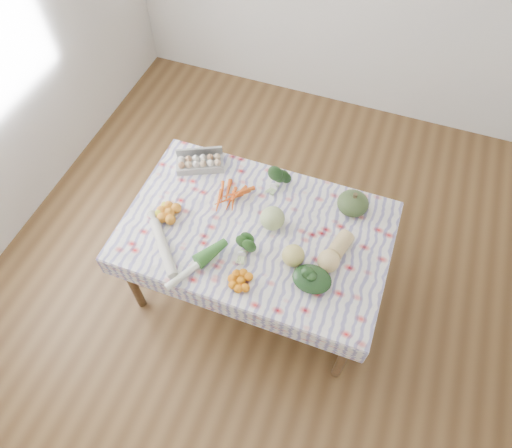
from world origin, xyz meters
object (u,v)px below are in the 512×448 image
Objects in this scene: butternut_squash at (335,251)px; grapefruit at (293,256)px; egg_carton at (200,164)px; kabocha_squash at (353,203)px; cabbage at (272,218)px; dining_table at (256,236)px.

grapefruit is (-0.22, -0.12, 0.00)m from butternut_squash.
grapefruit reaches higher than egg_carton.
egg_carton is 1.10m from butternut_squash.
cabbage is at bearing -146.15° from kabocha_squash.
butternut_squash is (-0.01, -0.38, 0.00)m from kabocha_squash.
dining_table is 11.86× the size of grapefruit.
cabbage is at bearing 134.52° from grapefruit.
kabocha_squash is at bearing 64.37° from grapefruit.
kabocha_squash reaches higher than dining_table.
grapefruit is at bearing -26.25° from dining_table.
dining_table is 7.97× the size of kabocha_squash.
egg_carton is (-0.53, 0.34, 0.13)m from dining_table.
grapefruit is (0.20, -0.20, -0.01)m from cabbage.
dining_table is 0.64m from egg_carton.
kabocha_squash is at bearing 33.85° from cabbage.
butternut_squash is (0.42, -0.09, -0.01)m from cabbage.
dining_table is 0.53m from butternut_squash.
butternut_squash is at bearing -11.64° from cabbage.
butternut_squash reaches higher than egg_carton.
kabocha_squash is 1.49× the size of grapefruit.
butternut_squash is (0.51, -0.02, 0.15)m from dining_table.
kabocha_squash is 0.70× the size of butternut_squash.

